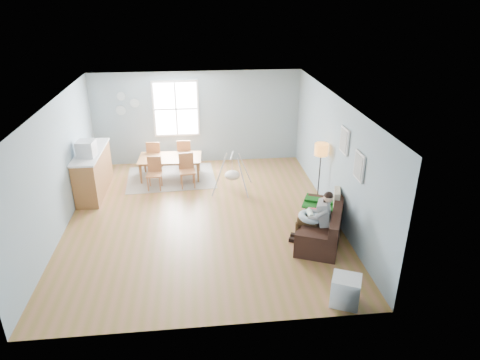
{
  "coord_description": "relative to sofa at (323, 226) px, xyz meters",
  "views": [
    {
      "loc": [
        -0.07,
        -8.66,
        4.83
      ],
      "look_at": [
        0.84,
        -0.23,
        1.0
      ],
      "focal_mm": 32.0,
      "sensor_mm": 36.0,
      "label": 1
    }
  ],
  "objects": [
    {
      "name": "floor_lamp",
      "position": [
        0.3,
        1.49,
        1.01
      ],
      "size": [
        0.31,
        0.31,
        1.55
      ],
      "color": "black",
      "rests_on": "room"
    },
    {
      "name": "storage_cube",
      "position": [
        -0.23,
        -2.06,
        -0.01
      ],
      "size": [
        0.59,
        0.56,
        0.51
      ],
      "color": "silver",
      "rests_on": "room"
    },
    {
      "name": "rug",
      "position": [
        -3.3,
        3.46,
        -0.26
      ],
      "size": [
        2.47,
        1.94,
        0.01
      ],
      "primitive_type": "cube",
      "rotation": [
        0.0,
        0.0,
        0.06
      ],
      "color": "gray",
      "rests_on": "room"
    },
    {
      "name": "pictures",
      "position": [
        0.47,
        0.08,
        1.58
      ],
      "size": [
        0.05,
        1.34,
        0.74
      ],
      "color": "silver",
      "rests_on": "room"
    },
    {
      "name": "nursing_pillow",
      "position": [
        -0.34,
        -0.15,
        0.32
      ],
      "size": [
        0.61,
        0.6,
        0.19
      ],
      "primitive_type": "torus",
      "rotation": [
        0.0,
        0.14,
        -0.33
      ],
      "color": "#C4E5F5",
      "rests_on": "father"
    },
    {
      "name": "father",
      "position": [
        -0.22,
        -0.2,
        0.37
      ],
      "size": [
        0.88,
        0.62,
        1.19
      ],
      "color": "gray",
      "rests_on": "sofa"
    },
    {
      "name": "chair_sw",
      "position": [
        -3.68,
        2.85,
        0.2
      ],
      "size": [
        0.41,
        0.41,
        0.85
      ],
      "color": "#9B5B35",
      "rests_on": "rug"
    },
    {
      "name": "counter",
      "position": [
        -5.2,
        2.77,
        0.3
      ],
      "size": [
        0.61,
        2.02,
        1.12
      ],
      "color": "olive",
      "rests_on": "room"
    },
    {
      "name": "monitor",
      "position": [
        -5.19,
        2.39,
        1.05
      ],
      "size": [
        0.45,
        0.43,
        0.39
      ],
      "color": "silver",
      "rests_on": "counter"
    },
    {
      "name": "dining_table",
      "position": [
        -3.3,
        3.46,
        0.03
      ],
      "size": [
        1.73,
        1.02,
        0.59
      ],
      "primitive_type": "imported",
      "rotation": [
        0.0,
        0.0,
        -0.05
      ],
      "color": "olive",
      "rests_on": "rug"
    },
    {
      "name": "infant",
      "position": [
        -0.34,
        -0.12,
        0.39
      ],
      "size": [
        0.14,
        0.33,
        0.12
      ],
      "color": "white",
      "rests_on": "nursing_pillow"
    },
    {
      "name": "wall_plates",
      "position": [
        -4.5,
        4.6,
        1.56
      ],
      "size": [
        0.67,
        0.02,
        0.66
      ],
      "color": "#A7BEC8",
      "rests_on": "room"
    },
    {
      "name": "chair_nw",
      "position": [
        -3.77,
        4.02,
        0.24
      ],
      "size": [
        0.43,
        0.43,
        0.9
      ],
      "color": "#9B5B35",
      "rests_on": "rug"
    },
    {
      "name": "chair_ne",
      "position": [
        -2.92,
        4.07,
        0.24
      ],
      "size": [
        0.43,
        0.43,
        0.9
      ],
      "color": "#9B5B35",
      "rests_on": "rug"
    },
    {
      "name": "window",
      "position": [
        -3.1,
        4.6,
        1.38
      ],
      "size": [
        1.32,
        0.08,
        1.62
      ],
      "color": "silver",
      "rests_on": "room"
    },
    {
      "name": "room",
      "position": [
        -2.5,
        1.13,
        2.15
      ],
      "size": [
        8.4,
        9.4,
        3.9
      ],
      "color": "olive"
    },
    {
      "name": "toddler",
      "position": [
        0.01,
        0.19,
        0.38
      ],
      "size": [
        0.53,
        0.39,
        0.78
      ],
      "color": "silver",
      "rests_on": "sofa"
    },
    {
      "name": "sofa",
      "position": [
        0.0,
        0.0,
        0.0
      ],
      "size": [
        1.47,
        2.05,
        0.76
      ],
      "color": "black",
      "rests_on": "room"
    },
    {
      "name": "beige_pillow",
      "position": [
        0.37,
        0.38,
        0.41
      ],
      "size": [
        0.25,
        0.45,
        0.43
      ],
      "primitive_type": "cube",
      "rotation": [
        0.0,
        0.0,
        -0.31
      ],
      "color": "#C1B193",
      "rests_on": "sofa"
    },
    {
      "name": "baby_swing",
      "position": [
        -1.69,
        2.51,
        0.16
      ],
      "size": [
        1.12,
        1.14,
        0.96
      ],
      "color": "silver",
      "rests_on": "room"
    },
    {
      "name": "chair_se",
      "position": [
        -2.84,
        2.9,
        0.23
      ],
      "size": [
        0.44,
        0.44,
        0.89
      ],
      "color": "#9B5B35",
      "rests_on": "rug"
    },
    {
      "name": "green_throw",
      "position": [
        0.18,
        0.61,
        0.22
      ],
      "size": [
        1.07,
        0.99,
        0.04
      ],
      "primitive_type": "cube",
      "rotation": [
        0.0,
        0.0,
        -0.42
      ],
      "color": "#166218",
      "rests_on": "sofa"
    }
  ]
}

